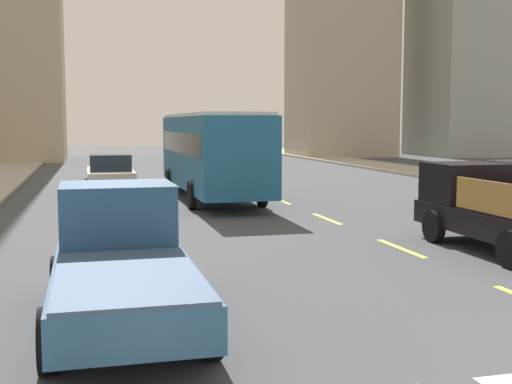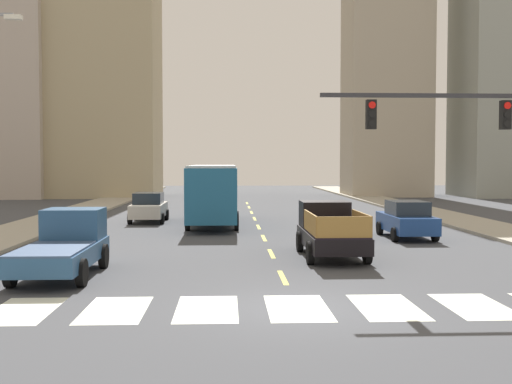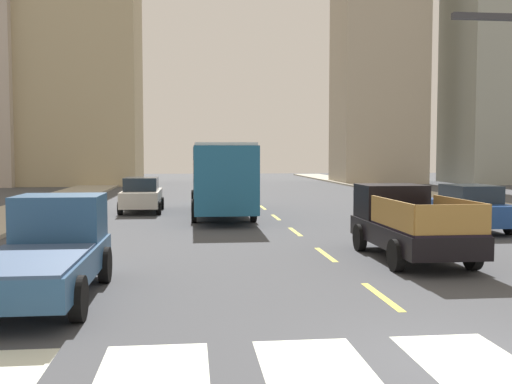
{
  "view_description": "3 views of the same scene",
  "coord_description": "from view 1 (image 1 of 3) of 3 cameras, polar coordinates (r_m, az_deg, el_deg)",
  "views": [
    {
      "loc": [
        -7.2,
        -5.21,
        2.97
      ],
      "look_at": [
        -2.32,
        13.8,
        0.92
      ],
      "focal_mm": 46.64,
      "sensor_mm": 36.0,
      "label": 1
    },
    {
      "loc": [
        -1.66,
        -14.88,
        3.47
      ],
      "look_at": [
        -0.42,
        12.73,
        2.18
      ],
      "focal_mm": 44.39,
      "sensor_mm": 36.0,
      "label": 2
    },
    {
      "loc": [
        -3.8,
        -7.38,
        2.86
      ],
      "look_at": [
        -1.77,
        11.14,
        1.67
      ],
      "focal_mm": 41.41,
      "sensor_mm": 36.0,
      "label": 3
    }
  ],
  "objects": [
    {
      "name": "lane_dash_1",
      "position": [
        16.2,
        12.31,
        -4.73
      ],
      "size": [
        0.16,
        2.4,
        0.01
      ],
      "primitive_type": "cube",
      "color": "#D6CB43",
      "rests_on": "ground"
    },
    {
      "name": "lane_dash_2",
      "position": [
        20.73,
        6.1,
        -2.3
      ],
      "size": [
        0.16,
        2.4,
        0.01
      ],
      "primitive_type": "cube",
      "color": "#D6CB43",
      "rests_on": "ground"
    },
    {
      "name": "lane_dash_3",
      "position": [
        25.43,
        2.16,
        -0.74
      ],
      "size": [
        0.16,
        2.4,
        0.01
      ],
      "primitive_type": "cube",
      "color": "#D6CB43",
      "rests_on": "ground"
    },
    {
      "name": "lane_dash_4",
      "position": [
        30.23,
        -0.54,
        0.33
      ],
      "size": [
        0.16,
        2.4,
        0.01
      ],
      "primitive_type": "cube",
      "color": "#D6CB43",
      "rests_on": "ground"
    },
    {
      "name": "lane_dash_5",
      "position": [
        35.08,
        -2.5,
        1.11
      ],
      "size": [
        0.16,
        2.4,
        0.01
      ],
      "primitive_type": "cube",
      "color": "#D6CB43",
      "rests_on": "ground"
    },
    {
      "name": "lane_dash_6",
      "position": [
        39.97,
        -3.98,
        1.69
      ],
      "size": [
        0.16,
        2.4,
        0.01
      ],
      "primitive_type": "cube",
      "color": "#D6CB43",
      "rests_on": "ground"
    },
    {
      "name": "lane_dash_7",
      "position": [
        44.89,
        -5.13,
        2.15
      ],
      "size": [
        0.16,
        2.4,
        0.01
      ],
      "primitive_type": "cube",
      "color": "#D6CB43",
      "rests_on": "ground"
    },
    {
      "name": "pickup_stakebed",
      "position": [
        16.62,
        19.88,
        -1.43
      ],
      "size": [
        2.18,
        5.2,
        1.96
      ],
      "rotation": [
        0.0,
        0.0,
        -0.0
      ],
      "color": "black",
      "rests_on": "ground"
    },
    {
      "name": "pickup_dark",
      "position": [
        10.3,
        -11.44,
        -5.64
      ],
      "size": [
        2.18,
        5.2,
        1.96
      ],
      "rotation": [
        0.0,
        0.0,
        -0.04
      ],
      "color": "navy",
      "rests_on": "ground"
    },
    {
      "name": "city_bus",
      "position": [
        25.93,
        -3.85,
        3.7
      ],
      "size": [
        2.72,
        10.8,
        3.32
      ],
      "rotation": [
        0.0,
        0.0,
        -0.04
      ],
      "color": "#1E5C84",
      "rests_on": "ground"
    },
    {
      "name": "sedan_near_left",
      "position": [
        27.47,
        -12.39,
        1.42
      ],
      "size": [
        2.02,
        4.4,
        1.72
      ],
      "rotation": [
        0.0,
        0.0,
        -0.01
      ],
      "color": "beige",
      "rests_on": "ground"
    }
  ]
}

